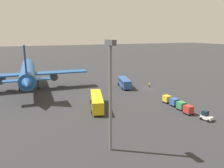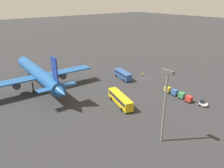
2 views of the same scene
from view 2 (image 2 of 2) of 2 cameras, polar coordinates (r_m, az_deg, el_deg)
The scene contains 11 objects.
ground_plane at distance 91.15m, azimuth 8.18°, elevation 1.47°, with size 600.00×600.00×0.00m, color #2D2D30.
airplane at distance 81.95m, azimuth -18.60°, elevation 2.49°, with size 45.24×38.90×15.52m.
shuttle_bus_near at distance 89.53m, azimuth 2.87°, elevation 2.56°, with size 10.67×5.12×3.11m.
shuttle_bus_far at distance 67.94m, azimuth 2.16°, elevation -3.87°, with size 13.16×6.16×3.28m.
baggage_tug at distance 72.94m, azimuth 22.69°, elevation -4.68°, with size 2.61×2.04×2.10m.
worker_person at distance 92.76m, azimuth 8.02°, elevation 2.41°, with size 0.38×0.38×1.74m.
cargo_cart_red at distance 73.84m, azimuth 19.45°, elevation -3.66°, with size 2.04×1.73×2.06m.
cargo_cart_green at distance 75.63m, azimuth 17.74°, elevation -2.82°, with size 2.04×1.73×2.06m.
cargo_cart_blue at distance 77.33m, azimuth 16.03°, elevation -2.06°, with size 2.04×1.73×2.06m.
cargo_cart_yellow at distance 78.87m, azimuth 14.26°, elevation -1.40°, with size 2.04×1.73×2.06m.
light_pole at distance 48.71m, azimuth 13.74°, elevation -4.00°, with size 2.80×0.70×17.48m.
Camera 2 is at (-57.30, 63.51, 31.49)m, focal length 35.00 mm.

